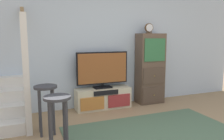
% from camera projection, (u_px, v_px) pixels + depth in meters
% --- Properties ---
extents(back_wall, '(6.40, 0.12, 2.70)m').
position_uv_depth(back_wall, '(112.00, 42.00, 4.80)').
color(back_wall, silver).
rests_on(back_wall, ground_plane).
extents(area_rug, '(2.60, 1.80, 0.01)m').
position_uv_depth(area_rug, '(159.00, 137.00, 3.29)').
color(area_rug, '#4C664C').
rests_on(area_rug, ground_plane).
extents(media_console, '(1.12, 0.38, 0.42)m').
position_uv_depth(media_console, '(103.00, 98.00, 4.61)').
color(media_console, beige).
rests_on(media_console, ground_plane).
extents(television, '(1.07, 0.22, 0.73)m').
position_uv_depth(television, '(103.00, 69.00, 4.54)').
color(television, black).
rests_on(television, media_console).
extents(side_cabinet, '(0.58, 0.38, 1.52)m').
position_uv_depth(side_cabinet, '(150.00, 69.00, 4.94)').
color(side_cabinet, brown).
rests_on(side_cabinet, ground_plane).
extents(desk_clock, '(0.19, 0.08, 0.21)m').
position_uv_depth(desk_clock, '(149.00, 28.00, 4.77)').
color(desk_clock, '#4C3823').
rests_on(desk_clock, side_cabinet).
extents(bar_stool_near, '(0.34, 0.34, 0.73)m').
position_uv_depth(bar_stool_near, '(58.00, 111.00, 2.82)').
color(bar_stool_near, '#333338').
rests_on(bar_stool_near, ground_plane).
extents(bar_stool_far, '(0.34, 0.34, 0.74)m').
position_uv_depth(bar_stool_far, '(46.00, 99.00, 3.35)').
color(bar_stool_far, '#333338').
rests_on(bar_stool_far, ground_plane).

